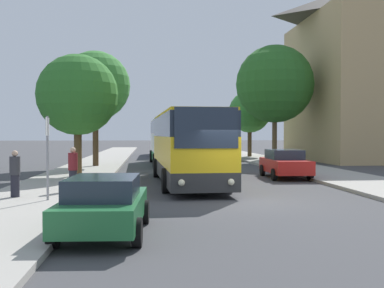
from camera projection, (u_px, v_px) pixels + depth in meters
ground_plane at (238, 202)px, 15.39m from camera, size 300.00×300.00×0.00m
sidewalk_left at (28, 203)px, 14.71m from camera, size 4.00×120.00×0.15m
bus_front at (187, 146)px, 21.19m from camera, size 3.11×11.34×3.32m
bus_middle at (170, 140)px, 34.33m from camera, size 3.10×10.54×3.49m
bus_rear at (166, 140)px, 48.30m from camera, size 2.82×11.57×3.23m
parked_car_left_curb at (104, 204)px, 10.44m from camera, size 2.10×4.05×1.37m
parked_car_right_near at (285, 163)px, 23.97m from camera, size 2.16×4.40×1.51m
parked_car_right_far at (223, 151)px, 41.53m from camera, size 2.17×4.23×1.38m
bus_stop_sign at (47, 148)px, 14.91m from camera, size 0.08×0.45×2.80m
pedestrian_waiting_near at (73, 169)px, 17.33m from camera, size 0.36×0.36×1.69m
pedestrian_waiting_far at (15, 174)px, 15.65m from camera, size 0.36×0.36×1.63m
tree_left_near at (78, 95)px, 23.48m from camera, size 4.23×4.23×6.37m
tree_left_far at (95, 86)px, 30.96m from camera, size 4.78×4.78×7.93m
tree_right_near at (275, 84)px, 37.21m from camera, size 6.43×6.43×9.57m
tree_right_mid at (250, 112)px, 43.97m from camera, size 4.11×4.11×6.44m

